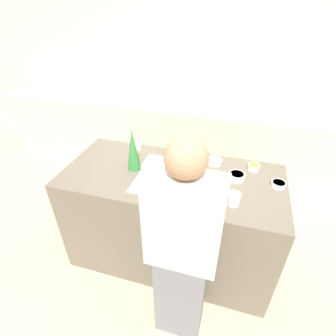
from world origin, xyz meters
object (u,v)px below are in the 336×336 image
baking_tray (158,184)px  decorative_tree (133,149)px  candy_bowl_far_left (214,161)px  candy_bowl_beside_tree (237,176)px  candy_bowl_front_corner (279,184)px  candy_bowl_near_tray_left (155,163)px  candy_bowl_behind_tray (254,167)px  mug (234,199)px  person (182,253)px  gingerbread_house (158,172)px  candy_bowl_far_right (136,146)px

baking_tray → decorative_tree: bearing=149.3°
baking_tray → candy_bowl_far_left: bearing=49.0°
candy_bowl_beside_tree → candy_bowl_front_corner: bearing=-0.9°
candy_bowl_front_corner → candy_bowl_near_tray_left: bearing=179.1°
candy_bowl_far_left → candy_bowl_beside_tree: bearing=-42.6°
candy_bowl_near_tray_left → candy_bowl_behind_tray: bearing=11.5°
candy_bowl_beside_tree → mug: bearing=-90.0°
person → baking_tray: bearing=122.5°
gingerbread_house → candy_bowl_beside_tree: bearing=22.9°
baking_tray → mug: 0.57m
candy_bowl_front_corner → candy_bowl_far_left: same height
candy_bowl_near_tray_left → mug: mug is taller
candy_bowl_beside_tree → candy_bowl_far_right: bearing=166.1°
candy_bowl_near_tray_left → candy_bowl_far_left: size_ratio=0.85×
candy_bowl_near_tray_left → candy_bowl_front_corner: (0.99, -0.02, -0.00)m
baking_tray → candy_bowl_far_left: 0.56m
candy_bowl_far_right → decorative_tree: bearing=-70.1°
candy_bowl_near_tray_left → candy_bowl_far_left: candy_bowl_near_tray_left is taller
candy_bowl_near_tray_left → person: 0.86m
candy_bowl_beside_tree → mug: 0.31m
candy_bowl_near_tray_left → candy_bowl_far_left: (0.48, 0.17, -0.00)m
gingerbread_house → person: size_ratio=0.17×
candy_bowl_beside_tree → candy_bowl_near_tray_left: bearing=179.1°
candy_bowl_near_tray_left → person: bearing=-60.4°
candy_bowl_front_corner → candy_bowl_behind_tray: 0.26m
candy_bowl_far_right → baking_tray: bearing=-51.5°
mug → person: size_ratio=0.05×
decorative_tree → candy_bowl_near_tray_left: bearing=31.7°
candy_bowl_far_right → candy_bowl_far_left: size_ratio=0.82×
baking_tray → candy_bowl_front_corner: 0.91m
candy_bowl_far_right → person: 1.19m
mug → baking_tray: bearing=173.3°
candy_bowl_far_right → candy_bowl_near_tray_left: size_ratio=0.97×
baking_tray → candy_bowl_near_tray_left: bearing=113.4°
baking_tray → candy_bowl_front_corner: bearing=14.9°
gingerbread_house → mug: (0.57, -0.07, -0.07)m
baking_tray → candy_bowl_far_right: candy_bowl_far_right is taller
decorative_tree → person: 0.91m
decorative_tree → candy_bowl_beside_tree: bearing=5.8°
gingerbread_house → candy_bowl_beside_tree: size_ratio=2.15×
candy_bowl_far_left → person: 0.92m
candy_bowl_beside_tree → candy_bowl_far_left: candy_bowl_beside_tree is taller
gingerbread_house → candy_bowl_front_corner: size_ratio=2.50×
candy_bowl_far_left → candy_bowl_behind_tray: (0.32, -0.01, 0.01)m
candy_bowl_far_right → candy_bowl_front_corner: size_ratio=0.98×
candy_bowl_near_tray_left → person: size_ratio=0.07×
decorative_tree → candy_bowl_far_right: size_ratio=3.32×
candy_bowl_behind_tray → person: bearing=-113.1°
candy_bowl_beside_tree → candy_bowl_far_left: bearing=137.4°
candy_bowl_behind_tray → candy_bowl_near_tray_left: bearing=-168.5°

